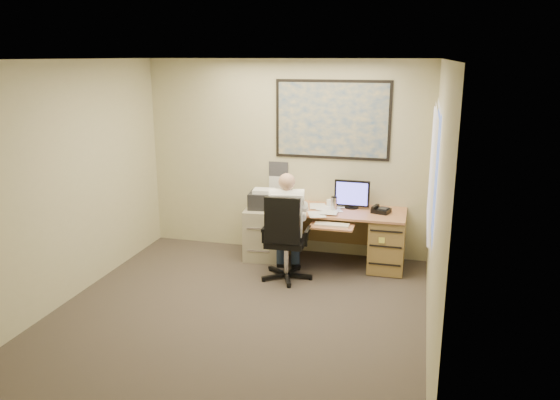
% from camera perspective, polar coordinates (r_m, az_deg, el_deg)
% --- Properties ---
extents(room_shell, '(4.00, 4.50, 2.70)m').
position_cam_1_polar(room_shell, '(5.55, -5.05, 0.35)').
color(room_shell, '#3D362F').
rests_on(room_shell, ground).
extents(desk, '(1.60, 0.97, 1.12)m').
position_cam_1_polar(desk, '(7.34, 9.30, -3.53)').
color(desk, tan).
rests_on(desk, ground).
extents(world_map, '(1.56, 0.03, 1.06)m').
position_cam_1_polar(world_map, '(7.42, 5.49, 8.34)').
color(world_map, '#1E4C93').
rests_on(world_map, room_shell).
extents(wall_calendar, '(0.28, 0.01, 0.42)m').
position_cam_1_polar(wall_calendar, '(7.72, -0.16, 2.48)').
color(wall_calendar, white).
rests_on(wall_calendar, room_shell).
extents(window_blinds, '(0.06, 1.40, 1.30)m').
position_cam_1_polar(window_blinds, '(5.97, 15.75, 2.86)').
color(window_blinds, white).
rests_on(window_blinds, room_shell).
extents(filing_cabinet, '(0.56, 0.65, 0.97)m').
position_cam_1_polar(filing_cabinet, '(7.59, -1.63, -2.92)').
color(filing_cabinet, '#A59D85').
rests_on(filing_cabinet, ground).
extents(office_chair, '(0.68, 0.68, 1.11)m').
position_cam_1_polar(office_chair, '(6.84, 0.56, -5.76)').
color(office_chair, black).
rests_on(office_chair, ground).
extents(person, '(0.68, 0.87, 1.35)m').
position_cam_1_polar(person, '(6.80, 0.75, -2.77)').
color(person, white).
rests_on(person, office_chair).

